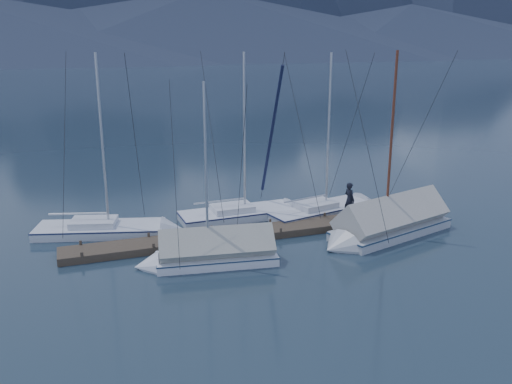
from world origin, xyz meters
TOP-DOWN VIEW (x-y plane):
  - ground at (0.00, 0.00)m, footprint 1000.00×1000.00m
  - dock at (0.00, 2.00)m, footprint 18.00×1.50m
  - mooring_posts at (-0.50, 2.00)m, footprint 15.12×1.52m
  - sailboat_open_left at (-6.14, 4.55)m, footprint 7.39×3.81m
  - sailboat_open_mid at (0.89, 4.89)m, footprint 7.15×3.05m
  - sailboat_open_right at (5.23, 4.18)m, footprint 7.32×3.56m
  - sailboat_covered_near at (5.72, -0.06)m, footprint 7.73×4.21m
  - sailboat_covered_far at (-3.12, -0.46)m, footprint 6.12×2.73m
  - person at (5.14, 2.26)m, footprint 0.56×0.73m

SIDE VIEW (x-z plane):
  - ground at x=0.00m, z-range 0.00..0.00m
  - dock at x=0.00m, z-range -0.16..0.38m
  - sailboat_open_right at x=5.23m, z-range -4.50..4.83m
  - sailboat_open_mid at x=0.89m, z-range -4.52..4.85m
  - sailboat_open_left at x=-6.14m, z-range -4.54..4.87m
  - mooring_posts at x=-0.50m, z-range 0.17..0.52m
  - sailboat_covered_far at x=-3.12m, z-range -3.75..4.56m
  - sailboat_covered_near at x=5.72m, z-range -4.33..5.29m
  - person at x=5.14m, z-range 0.34..2.14m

